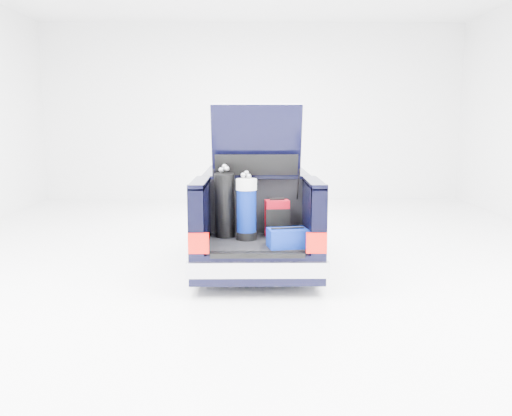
{
  "coord_description": "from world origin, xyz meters",
  "views": [
    {
      "loc": [
        -0.1,
        -8.79,
        2.2
      ],
      "look_at": [
        0.0,
        -0.5,
        0.91
      ],
      "focal_mm": 38.0,
      "sensor_mm": 36.0,
      "label": 1
    }
  ],
  "objects_px": {
    "red_suitcase": "(277,218)",
    "black_golf_bag": "(225,205)",
    "blue_golf_bag": "(247,209)",
    "blue_duffel": "(288,238)",
    "car": "(256,216)"
  },
  "relations": [
    {
      "from": "red_suitcase",
      "to": "black_golf_bag",
      "type": "xyz_separation_m",
      "value": [
        -0.74,
        -0.05,
        0.2
      ]
    },
    {
      "from": "red_suitcase",
      "to": "black_golf_bag",
      "type": "relative_size",
      "value": 0.54
    },
    {
      "from": "blue_golf_bag",
      "to": "blue_duffel",
      "type": "bearing_deg",
      "value": -59.14
    },
    {
      "from": "car",
      "to": "blue_golf_bag",
      "type": "xyz_separation_m",
      "value": [
        -0.14,
        -1.49,
        0.36
      ]
    },
    {
      "from": "black_golf_bag",
      "to": "blue_duffel",
      "type": "relative_size",
      "value": 1.85
    },
    {
      "from": "car",
      "to": "blue_duffel",
      "type": "distance_m",
      "value": 2.01
    },
    {
      "from": "red_suitcase",
      "to": "blue_duffel",
      "type": "bearing_deg",
      "value": -87.89
    },
    {
      "from": "blue_golf_bag",
      "to": "blue_duffel",
      "type": "height_order",
      "value": "blue_golf_bag"
    },
    {
      "from": "blue_golf_bag",
      "to": "blue_duffel",
      "type": "relative_size",
      "value": 1.73
    },
    {
      "from": "red_suitcase",
      "to": "black_golf_bag",
      "type": "height_order",
      "value": "black_golf_bag"
    },
    {
      "from": "red_suitcase",
      "to": "blue_duffel",
      "type": "relative_size",
      "value": 0.99
    },
    {
      "from": "black_golf_bag",
      "to": "red_suitcase",
      "type": "bearing_deg",
      "value": 9.99
    },
    {
      "from": "blue_golf_bag",
      "to": "red_suitcase",
      "type": "bearing_deg",
      "value": 8.58
    },
    {
      "from": "red_suitcase",
      "to": "car",
      "type": "bearing_deg",
      "value": 96.39
    },
    {
      "from": "red_suitcase",
      "to": "blue_golf_bag",
      "type": "xyz_separation_m",
      "value": [
        -0.43,
        -0.21,
        0.18
      ]
    }
  ]
}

